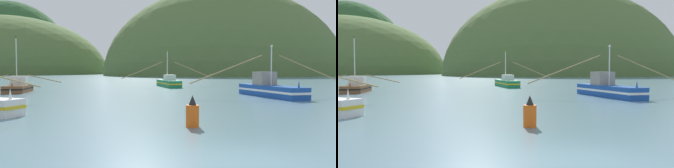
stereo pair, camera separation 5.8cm
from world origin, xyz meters
The scene contains 8 objects.
ground_plane centered at (0.00, 0.00, 0.00)m, with size 600.00×600.00×0.00m, color slate.
hill_mid_left centered at (-78.75, 218.42, 0.00)m, with size 130.65×104.52×75.43m, color #516B38.
hill_far_center centered at (49.90, 162.68, 0.00)m, with size 126.65×101.32×91.86m, color #516B38.
hill_mid_right centered at (-86.30, 248.30, 0.00)m, with size 94.94×75.96×106.21m, color #2D562D.
fishing_boat_blue centered at (11.80, 23.84, 0.85)m, with size 18.34×10.61×5.58m.
fishing_boat_brown centered at (-17.33, 34.77, 0.68)m, with size 10.76×6.29×7.13m.
fishing_boat_green centered at (3.81, 45.67, 0.73)m, with size 15.89×10.02×6.17m.
channel_buoy centered at (-0.54, 6.35, 0.68)m, with size 0.69×0.69×1.63m.
Camera 2 is at (-4.08, -10.25, 2.94)m, focal length 35.50 mm.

